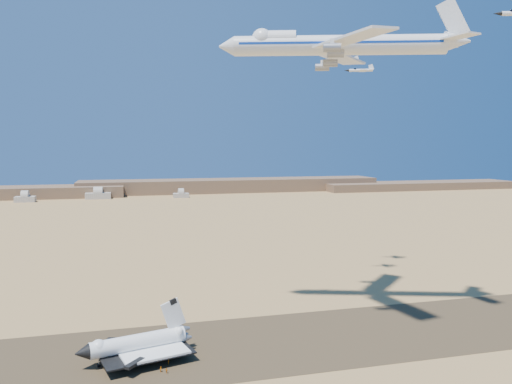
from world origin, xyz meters
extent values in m
plane|color=#B3824F|center=(0.00, 0.00, 0.00)|extent=(1200.00, 1200.00, 0.00)
cube|color=#4A3C25|center=(0.00, 0.00, 0.03)|extent=(600.00, 50.00, 0.06)
cube|color=brown|center=(120.00, 540.00, 9.00)|extent=(420.00, 60.00, 18.00)
cube|color=brown|center=(400.00, 510.00, 5.50)|extent=(300.00, 60.00, 11.00)
cube|color=#B3AD9E|center=(-140.00, 470.00, 3.25)|extent=(22.00, 14.00, 6.50)
cube|color=#B3AD9E|center=(-60.00, 485.00, 3.75)|extent=(30.00, 15.00, 7.50)
cube|color=#B3AD9E|center=(40.00, 475.00, 2.75)|extent=(19.00, 12.50, 5.50)
cylinder|color=white|center=(-23.73, -2.36, 5.29)|extent=(28.54, 11.80, 4.93)
cone|color=black|center=(-39.27, -6.35, 5.29)|extent=(5.01, 5.53, 4.69)
sphere|color=white|center=(-34.83, -5.21, 5.99)|extent=(4.58, 4.58, 4.58)
cube|color=white|center=(-20.32, -1.48, 3.26)|extent=(24.04, 25.31, 0.79)
cube|color=black|center=(-22.03, -1.92, 2.86)|extent=(30.87, 27.06, 0.44)
cube|color=white|center=(-12.64, 0.49, 12.16)|extent=(8.07, 2.63, 10.15)
cylinder|color=gray|center=(-34.83, -5.21, 1.41)|extent=(0.32, 0.32, 2.82)
cylinder|color=black|center=(-34.83, -5.21, 0.48)|extent=(1.04, 0.63, 0.97)
cylinder|color=gray|center=(-17.52, -5.31, 1.41)|extent=(0.32, 0.32, 2.82)
cylinder|color=black|center=(-17.52, -5.31, 0.48)|extent=(1.04, 0.63, 0.97)
cylinder|color=gray|center=(-19.71, 3.22, 1.41)|extent=(0.32, 0.32, 2.82)
cylinder|color=black|center=(-19.71, 3.22, 0.48)|extent=(1.04, 0.63, 0.97)
cylinder|color=white|center=(48.54, 15.49, 100.12)|extent=(73.40, 29.44, 7.04)
cone|color=white|center=(10.28, 27.69, 100.12)|extent=(7.38, 8.38, 7.04)
sphere|color=white|center=(22.34, 23.85, 102.65)|extent=(7.26, 7.26, 7.26)
cube|color=white|center=(45.28, -1.95, 98.80)|extent=(15.65, 34.24, 0.77)
cube|color=white|center=(55.98, 31.59, 98.80)|extent=(30.53, 30.14, 0.77)
cube|color=white|center=(84.09, -3.36, 101.22)|extent=(8.49, 13.11, 0.55)
cube|color=white|center=(88.44, 10.27, 101.22)|extent=(13.02, 12.62, 0.55)
cube|color=white|center=(86.26, 3.46, 108.37)|extent=(12.18, 4.55, 15.73)
cylinder|color=gray|center=(43.43, 6.73, 95.50)|extent=(6.11, 4.40, 2.86)
cylinder|color=gray|center=(38.33, -2.04, 95.50)|extent=(6.11, 4.40, 2.86)
cylinder|color=gray|center=(49.45, 25.59, 95.50)|extent=(6.11, 4.40, 2.86)
cylinder|color=gray|center=(50.36, 35.69, 95.50)|extent=(6.11, 4.40, 2.86)
imported|color=orange|center=(-14.99, -8.68, 0.91)|extent=(0.48, 0.67, 1.71)
imported|color=orange|center=(-17.51, -12.90, 0.86)|extent=(0.64, 0.87, 1.60)
imported|color=orange|center=(-16.03, -14.26, 0.84)|extent=(1.00, 0.94, 1.56)
cone|color=black|center=(74.98, -31.70, 101.00)|extent=(2.60, 1.80, 1.18)
sphere|color=black|center=(78.64, -32.77, 101.45)|extent=(1.27, 1.27, 1.27)
cylinder|color=white|center=(72.34, 61.02, 102.73)|extent=(10.95, 2.98, 1.27)
cone|color=black|center=(65.88, 62.06, 102.73)|extent=(2.52, 1.54, 1.18)
sphere|color=black|center=(69.65, 61.45, 103.19)|extent=(1.27, 1.27, 1.27)
cube|color=white|center=(73.23, 60.88, 102.55)|extent=(4.28, 7.67, 0.23)
cube|color=white|center=(76.82, 60.31, 102.73)|extent=(2.69, 4.80, 0.18)
cube|color=white|center=(77.00, 60.28, 104.00)|extent=(2.75, 0.66, 3.07)
cylinder|color=white|center=(88.54, 78.97, 102.06)|extent=(11.32, 5.38, 1.35)
cone|color=black|center=(82.03, 81.44, 102.06)|extent=(2.79, 2.07, 1.26)
sphere|color=black|center=(85.83, 80.00, 102.54)|extent=(1.35, 1.35, 1.35)
cube|color=white|center=(89.44, 78.63, 101.87)|extent=(5.91, 8.43, 0.24)
cube|color=white|center=(93.06, 77.26, 102.06)|extent=(3.70, 5.27, 0.19)
cube|color=white|center=(93.24, 77.19, 103.41)|extent=(2.82, 1.26, 3.27)
camera|label=1|loc=(-25.74, -152.41, 64.29)|focal=35.00mm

